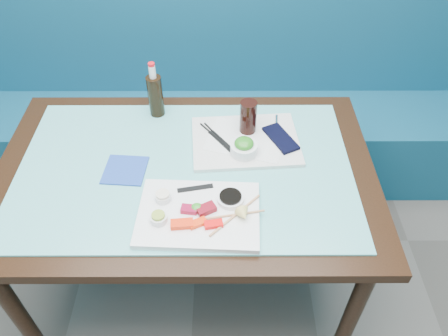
{
  "coord_description": "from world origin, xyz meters",
  "views": [
    {
      "loc": [
        0.14,
        0.31,
        1.88
      ],
      "look_at": [
        0.14,
        1.4,
        0.8
      ],
      "focal_mm": 35.0,
      "sensor_mm": 36.0,
      "label": 1
    }
  ],
  "objects_px": {
    "dining_table": "(186,184)",
    "sashimi_plate": "(199,214)",
    "cola_bottle_body": "(156,96)",
    "seaweed_bowl": "(244,149)",
    "blue_napkin": "(125,170)",
    "booth_bench": "(198,111)",
    "cola_glass": "(248,117)",
    "serving_tray": "(245,141)"
  },
  "relations": [
    {
      "from": "blue_napkin",
      "to": "cola_glass",
      "type": "bearing_deg",
      "value": 24.65
    },
    {
      "from": "sashimi_plate",
      "to": "blue_napkin",
      "type": "bearing_deg",
      "value": 145.14
    },
    {
      "from": "cola_glass",
      "to": "blue_napkin",
      "type": "relative_size",
      "value": 0.9
    },
    {
      "from": "blue_napkin",
      "to": "booth_bench",
      "type": "bearing_deg",
      "value": 75.82
    },
    {
      "from": "sashimi_plate",
      "to": "blue_napkin",
      "type": "relative_size",
      "value": 2.66
    },
    {
      "from": "cola_glass",
      "to": "cola_bottle_body",
      "type": "bearing_deg",
      "value": 160.53
    },
    {
      "from": "dining_table",
      "to": "cola_bottle_body",
      "type": "distance_m",
      "value": 0.39
    },
    {
      "from": "booth_bench",
      "to": "sashimi_plate",
      "type": "relative_size",
      "value": 7.57
    },
    {
      "from": "booth_bench",
      "to": "cola_glass",
      "type": "distance_m",
      "value": 0.83
    },
    {
      "from": "cola_glass",
      "to": "booth_bench",
      "type": "bearing_deg",
      "value": 110.19
    },
    {
      "from": "dining_table",
      "to": "booth_bench",
      "type": "bearing_deg",
      "value": 90.0
    },
    {
      "from": "booth_bench",
      "to": "blue_napkin",
      "type": "relative_size",
      "value": 20.11
    },
    {
      "from": "cola_bottle_body",
      "to": "blue_napkin",
      "type": "bearing_deg",
      "value": -103.78
    },
    {
      "from": "seaweed_bowl",
      "to": "cola_bottle_body",
      "type": "height_order",
      "value": "cola_bottle_body"
    },
    {
      "from": "dining_table",
      "to": "cola_glass",
      "type": "bearing_deg",
      "value": 39.02
    },
    {
      "from": "dining_table",
      "to": "sashimi_plate",
      "type": "height_order",
      "value": "sashimi_plate"
    },
    {
      "from": "booth_bench",
      "to": "serving_tray",
      "type": "height_order",
      "value": "booth_bench"
    },
    {
      "from": "booth_bench",
      "to": "serving_tray",
      "type": "xyz_separation_m",
      "value": [
        0.23,
        -0.7,
        0.39
      ]
    },
    {
      "from": "seaweed_bowl",
      "to": "blue_napkin",
      "type": "bearing_deg",
      "value": -169.78
    },
    {
      "from": "booth_bench",
      "to": "seaweed_bowl",
      "type": "height_order",
      "value": "booth_bench"
    },
    {
      "from": "serving_tray",
      "to": "cola_bottle_body",
      "type": "xyz_separation_m",
      "value": [
        -0.36,
        0.19,
        0.08
      ]
    },
    {
      "from": "blue_napkin",
      "to": "serving_tray",
      "type": "bearing_deg",
      "value": 19.05
    },
    {
      "from": "booth_bench",
      "to": "blue_napkin",
      "type": "height_order",
      "value": "booth_bench"
    },
    {
      "from": "serving_tray",
      "to": "dining_table",
      "type": "bearing_deg",
      "value": -152.9
    },
    {
      "from": "serving_tray",
      "to": "seaweed_bowl",
      "type": "height_order",
      "value": "seaweed_bowl"
    },
    {
      "from": "sashimi_plate",
      "to": "cola_glass",
      "type": "relative_size",
      "value": 2.94
    },
    {
      "from": "serving_tray",
      "to": "seaweed_bowl",
      "type": "xyz_separation_m",
      "value": [
        -0.01,
        -0.07,
        0.03
      ]
    },
    {
      "from": "booth_bench",
      "to": "cola_glass",
      "type": "bearing_deg",
      "value": -69.81
    },
    {
      "from": "booth_bench",
      "to": "seaweed_bowl",
      "type": "bearing_deg",
      "value": -74.34
    },
    {
      "from": "sashimi_plate",
      "to": "blue_napkin",
      "type": "height_order",
      "value": "sashimi_plate"
    },
    {
      "from": "booth_bench",
      "to": "cola_bottle_body",
      "type": "height_order",
      "value": "booth_bench"
    },
    {
      "from": "cola_glass",
      "to": "blue_napkin",
      "type": "distance_m",
      "value": 0.51
    },
    {
      "from": "dining_table",
      "to": "serving_tray",
      "type": "bearing_deg",
      "value": 31.15
    },
    {
      "from": "serving_tray",
      "to": "seaweed_bowl",
      "type": "bearing_deg",
      "value": -101.64
    },
    {
      "from": "dining_table",
      "to": "cola_bottle_body",
      "type": "bearing_deg",
      "value": 112.32
    },
    {
      "from": "dining_table",
      "to": "seaweed_bowl",
      "type": "relative_size",
      "value": 13.73
    },
    {
      "from": "serving_tray",
      "to": "cola_glass",
      "type": "xyz_separation_m",
      "value": [
        0.01,
        0.05,
        0.08
      ]
    },
    {
      "from": "blue_napkin",
      "to": "dining_table",
      "type": "bearing_deg",
      "value": 4.12
    },
    {
      "from": "sashimi_plate",
      "to": "cola_glass",
      "type": "xyz_separation_m",
      "value": [
        0.18,
        0.42,
        0.07
      ]
    },
    {
      "from": "seaweed_bowl",
      "to": "cola_glass",
      "type": "bearing_deg",
      "value": 81.25
    },
    {
      "from": "seaweed_bowl",
      "to": "blue_napkin",
      "type": "relative_size",
      "value": 0.68
    },
    {
      "from": "seaweed_bowl",
      "to": "cola_glass",
      "type": "xyz_separation_m",
      "value": [
        0.02,
        0.13,
        0.05
      ]
    }
  ]
}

